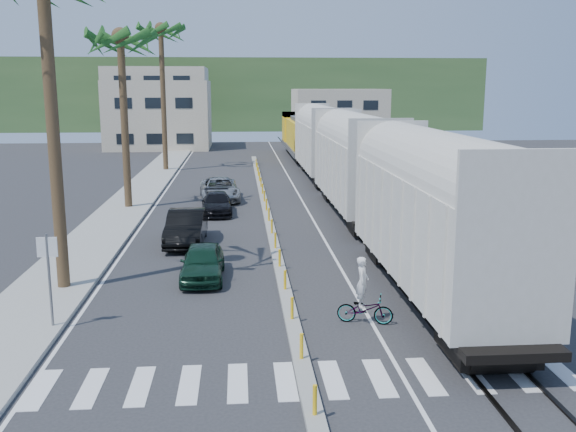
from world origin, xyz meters
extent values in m
plane|color=#28282B|center=(0.00, 0.00, 0.00)|extent=(140.00, 140.00, 0.00)
cube|color=gray|center=(-8.50, 25.00, 0.07)|extent=(3.00, 90.00, 0.15)
cube|color=black|center=(4.28, 28.00, 0.03)|extent=(0.12, 100.00, 0.06)
cube|color=black|center=(5.72, 28.00, 0.03)|extent=(0.12, 100.00, 0.06)
cube|color=gray|center=(0.00, 20.00, 0.07)|extent=(0.45, 60.00, 0.15)
cylinder|color=yellow|center=(0.00, -4.00, 0.50)|extent=(0.10, 0.10, 0.70)
cylinder|color=yellow|center=(0.00, -1.00, 0.50)|extent=(0.10, 0.10, 0.70)
cylinder|color=yellow|center=(0.00, 2.00, 0.50)|extent=(0.10, 0.10, 0.70)
cylinder|color=yellow|center=(0.00, 5.00, 0.50)|extent=(0.10, 0.10, 0.70)
cylinder|color=yellow|center=(0.00, 8.00, 0.50)|extent=(0.10, 0.10, 0.70)
cylinder|color=yellow|center=(0.00, 11.00, 0.50)|extent=(0.10, 0.10, 0.70)
cylinder|color=yellow|center=(0.00, 14.00, 0.50)|extent=(0.10, 0.10, 0.70)
cylinder|color=yellow|center=(0.00, 17.00, 0.50)|extent=(0.10, 0.10, 0.70)
cylinder|color=yellow|center=(0.00, 20.00, 0.50)|extent=(0.10, 0.10, 0.70)
cylinder|color=yellow|center=(0.00, 23.00, 0.50)|extent=(0.10, 0.10, 0.70)
cylinder|color=yellow|center=(0.00, 26.00, 0.50)|extent=(0.10, 0.10, 0.70)
cylinder|color=yellow|center=(0.00, 29.00, 0.50)|extent=(0.10, 0.10, 0.70)
cylinder|color=yellow|center=(0.00, 32.00, 0.50)|extent=(0.10, 0.10, 0.70)
cylinder|color=yellow|center=(0.00, 35.00, 0.50)|extent=(0.10, 0.10, 0.70)
cylinder|color=yellow|center=(0.00, 38.00, 0.50)|extent=(0.10, 0.10, 0.70)
cylinder|color=yellow|center=(0.00, 41.00, 0.50)|extent=(0.10, 0.10, 0.70)
cube|color=silver|center=(0.00, -2.00, 0.01)|extent=(14.00, 2.20, 0.01)
cube|color=silver|center=(-6.80, 25.00, 0.00)|extent=(0.12, 90.00, 0.01)
cube|color=silver|center=(2.50, 25.00, 0.00)|extent=(0.12, 90.00, 0.01)
cube|color=beige|center=(5.00, 3.86, 2.70)|extent=(3.00, 12.88, 3.40)
cylinder|color=beige|center=(5.00, 3.86, 4.40)|extent=(2.90, 12.58, 2.90)
cube|color=black|center=(5.00, 3.86, 0.50)|extent=(2.60, 12.88, 1.00)
cube|color=beige|center=(5.00, 18.86, 2.70)|extent=(3.00, 12.88, 3.40)
cylinder|color=beige|center=(5.00, 18.86, 4.40)|extent=(2.90, 12.58, 2.90)
cube|color=black|center=(5.00, 18.86, 0.50)|extent=(2.60, 12.88, 1.00)
cube|color=beige|center=(5.00, 33.86, 2.70)|extent=(3.00, 12.88, 3.40)
cylinder|color=beige|center=(5.00, 33.86, 4.40)|extent=(2.90, 12.58, 2.90)
cube|color=black|center=(5.00, 33.86, 0.50)|extent=(2.60, 12.88, 1.00)
cube|color=#4C4C4F|center=(5.00, 49.86, 1.05)|extent=(3.00, 17.00, 0.50)
cube|color=orange|center=(5.00, 48.86, 2.60)|extent=(2.70, 12.24, 2.60)
cube|color=orange|center=(5.00, 55.64, 2.90)|extent=(3.00, 3.74, 3.20)
cube|color=black|center=(5.00, 49.86, 0.45)|extent=(2.60, 13.60, 0.90)
cylinder|color=brown|center=(-8.00, 6.00, 5.50)|extent=(0.44, 0.44, 11.00)
cylinder|color=brown|center=(-8.30, 22.00, 5.00)|extent=(0.44, 0.44, 10.00)
sphere|color=#19521D|center=(-8.30, 22.00, 10.15)|extent=(3.20, 3.20, 3.20)
cylinder|color=brown|center=(-8.00, 40.00, 6.00)|extent=(0.44, 0.44, 12.00)
sphere|color=#19521D|center=(-8.00, 40.00, 12.15)|extent=(3.20, 3.20, 3.20)
cylinder|color=slate|center=(-7.30, 2.00, 1.50)|extent=(0.08, 0.08, 3.00)
cube|color=silver|center=(-7.30, 2.00, 2.60)|extent=(0.60, 0.04, 0.60)
cube|color=#B3A68E|center=(-11.00, 62.00, 4.00)|extent=(12.00, 10.00, 8.00)
cube|color=#B3A68E|center=(-13.00, 78.00, 5.00)|extent=(14.00, 12.00, 10.00)
cube|color=#B3A68E|center=(12.00, 70.00, 3.50)|extent=(12.00, 10.00, 7.00)
cube|color=#385628|center=(0.00, 100.00, 6.00)|extent=(80.00, 20.00, 12.00)
imported|color=#103121|center=(-3.03, 6.97, 0.67)|extent=(1.67, 3.99, 1.35)
imported|color=black|center=(-4.09, 12.74, 0.79)|extent=(1.92, 4.90, 1.59)
imported|color=black|center=(-2.89, 19.97, 0.62)|extent=(2.06, 4.39, 1.24)
imported|color=#959799|center=(-2.85, 24.57, 0.73)|extent=(3.33, 5.66, 1.46)
imported|color=#9EA0A5|center=(2.27, 1.84, 0.46)|extent=(1.54, 2.07, 0.92)
imported|color=silver|center=(2.17, 1.84, 1.35)|extent=(0.79, 0.69, 1.59)
camera|label=1|loc=(-1.60, -16.94, 7.26)|focal=40.00mm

